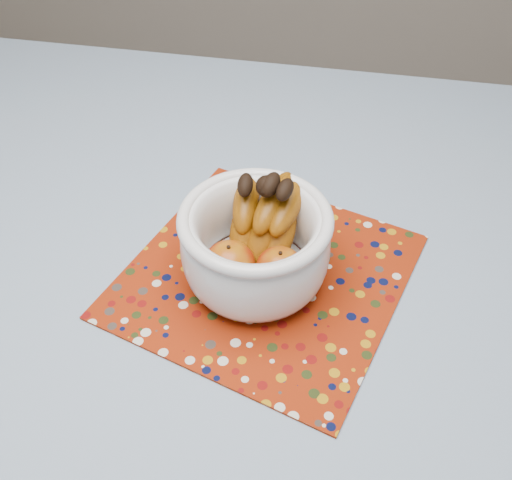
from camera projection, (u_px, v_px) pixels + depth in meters
table at (201, 325)px, 0.90m from camera, size 1.20×1.20×0.75m
tablecloth at (197, 290)px, 0.85m from camera, size 1.32×1.32×0.01m
placemat at (265, 275)px, 0.86m from camera, size 0.46×0.46×0.00m
fruit_bowl at (259, 238)px, 0.81m from camera, size 0.20×0.21×0.16m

